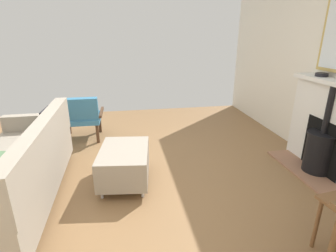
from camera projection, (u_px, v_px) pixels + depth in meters
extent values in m
cube|color=olive|center=(123.00, 182.00, 3.07)|extent=(5.35, 5.94, 0.01)
cube|color=#93664C|center=(305.00, 172.00, 3.25)|extent=(0.32, 1.23, 0.03)
cube|color=silver|center=(334.00, 131.00, 3.11)|extent=(0.22, 1.29, 1.09)
cube|color=black|center=(324.00, 147.00, 3.16)|extent=(0.06, 0.61, 0.64)
cylinder|color=black|center=(319.00, 153.00, 3.18)|extent=(0.33, 0.33, 0.48)
cylinder|color=black|center=(324.00, 134.00, 3.10)|extent=(0.35, 0.35, 0.02)
cylinder|color=black|center=(329.00, 110.00, 3.00)|extent=(0.07, 0.07, 0.56)
cylinder|color=black|center=(322.00, 75.00, 3.23)|extent=(0.15, 0.15, 0.04)
torus|color=black|center=(322.00, 73.00, 3.23)|extent=(0.15, 0.15, 0.01)
cylinder|color=#B2B2B7|center=(13.00, 163.00, 3.42)|extent=(0.04, 0.04, 0.10)
cylinder|color=#B2B2B7|center=(65.00, 158.00, 3.53)|extent=(0.04, 0.04, 0.10)
cube|color=gray|center=(12.00, 180.00, 2.59)|extent=(0.83, 2.05, 0.36)
cube|color=gray|center=(43.00, 142.00, 2.52)|extent=(0.16, 2.05, 0.40)
cube|color=gray|center=(35.00, 122.00, 3.39)|extent=(0.77, 0.13, 0.20)
cube|color=black|center=(51.00, 123.00, 3.20)|extent=(0.13, 0.35, 0.35)
cube|color=black|center=(41.00, 137.00, 2.79)|extent=(0.16, 0.34, 0.34)
cube|color=#99999E|center=(24.00, 160.00, 2.28)|extent=(0.14, 0.33, 0.32)
cylinder|color=#B2B2B7|center=(111.00, 166.00, 3.33)|extent=(0.04, 0.04, 0.09)
cylinder|color=#B2B2B7|center=(102.00, 194.00, 2.76)|extent=(0.04, 0.04, 0.09)
cylinder|color=#B2B2B7|center=(145.00, 166.00, 3.35)|extent=(0.04, 0.04, 0.09)
cylinder|color=#B2B2B7|center=(143.00, 193.00, 2.78)|extent=(0.04, 0.04, 0.09)
cube|color=gray|center=(125.00, 163.00, 2.98)|extent=(0.63, 0.82, 0.33)
cube|color=#4C3321|center=(100.00, 123.00, 4.55)|extent=(0.04, 0.04, 0.32)
cube|color=#4C3321|center=(69.00, 125.00, 4.47)|extent=(0.04, 0.04, 0.32)
cube|color=#4C3321|center=(98.00, 133.00, 4.10)|extent=(0.04, 0.04, 0.32)
cube|color=#4C3321|center=(64.00, 135.00, 4.02)|extent=(0.04, 0.04, 0.32)
cube|color=teal|center=(82.00, 118.00, 4.22)|extent=(0.60, 0.56, 0.08)
cube|color=teal|center=(78.00, 110.00, 3.92)|extent=(0.60, 0.14, 0.37)
cube|color=#4C3321|center=(101.00, 112.00, 4.24)|extent=(0.04, 0.53, 0.04)
cube|color=#4C3321|center=(60.00, 114.00, 4.14)|extent=(0.04, 0.53, 0.04)
cylinder|color=brown|center=(317.00, 224.00, 2.07)|extent=(0.04, 0.04, 0.46)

